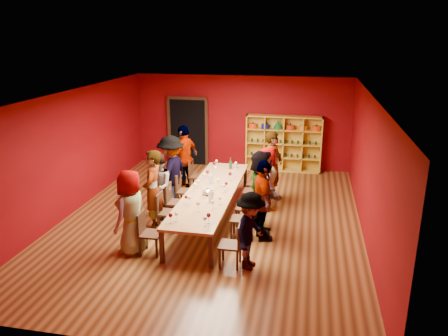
{
  "coord_description": "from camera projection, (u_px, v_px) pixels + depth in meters",
  "views": [
    {
      "loc": [
        2.19,
        -9.41,
        4.36
      ],
      "look_at": [
        0.2,
        0.56,
        1.15
      ],
      "focal_mm": 35.0,
      "sensor_mm": 36.0,
      "label": 1
    }
  ],
  "objects": [
    {
      "name": "room_shell",
      "position": [
        211.0,
        160.0,
        10.07
      ],
      "size": [
        7.1,
        9.1,
        3.04
      ],
      "color": "#5A3317",
      "rests_on": "ground"
    },
    {
      "name": "tasting_table",
      "position": [
        211.0,
        193.0,
        10.31
      ],
      "size": [
        1.1,
        4.5,
        0.75
      ],
      "color": "#A57444",
      "rests_on": "ground"
    },
    {
      "name": "doorway",
      "position": [
        188.0,
        131.0,
        14.66
      ],
      "size": [
        1.4,
        0.17,
        2.3
      ],
      "color": "black",
      "rests_on": "ground"
    },
    {
      "name": "shelving_unit",
      "position": [
        284.0,
        141.0,
        14.0
      ],
      "size": [
        2.4,
        0.4,
        1.8
      ],
      "color": "gold",
      "rests_on": "ground"
    },
    {
      "name": "chair_person_left_0",
      "position": [
        147.0,
        231.0,
        8.81
      ],
      "size": [
        0.42,
        0.42,
        0.89
      ],
      "color": "black",
      "rests_on": "ground"
    },
    {
      "name": "person_left_0",
      "position": [
        131.0,
        212.0,
        8.76
      ],
      "size": [
        0.64,
        0.94,
        1.75
      ],
      "primitive_type": "imported",
      "rotation": [
        0.0,
        0.0,
        -1.79
      ],
      "color": "pink",
      "rests_on": "ground"
    },
    {
      "name": "chair_person_left_1",
      "position": [
        165.0,
        210.0,
        9.85
      ],
      "size": [
        0.42,
        0.42,
        0.89
      ],
      "color": "black",
      "rests_on": "ground"
    },
    {
      "name": "person_left_1",
      "position": [
        153.0,
        191.0,
        9.76
      ],
      "size": [
        0.58,
        0.74,
        1.87
      ],
      "primitive_type": "imported",
      "rotation": [
        0.0,
        0.0,
        -1.45
      ],
      "color": "white",
      "rests_on": "ground"
    },
    {
      "name": "chair_person_left_2",
      "position": [
        173.0,
        200.0,
        10.42
      ],
      "size": [
        0.42,
        0.42,
        0.89
      ],
      "color": "black",
      "rests_on": "ground"
    },
    {
      "name": "person_left_2",
      "position": [
        159.0,
        187.0,
        10.39
      ],
      "size": [
        0.67,
        0.88,
        1.61
      ],
      "primitive_type": "imported",
      "rotation": [
        0.0,
        0.0,
        -1.22
      ],
      "color": "#4F4E54",
      "rests_on": "ground"
    },
    {
      "name": "chair_person_left_3",
      "position": [
        182.0,
        189.0,
        11.16
      ],
      "size": [
        0.42,
        0.42,
        0.89
      ],
      "color": "black",
      "rests_on": "ground"
    },
    {
      "name": "person_left_3",
      "position": [
        171.0,
        172.0,
        11.08
      ],
      "size": [
        0.71,
        1.28,
        1.86
      ],
      "primitive_type": "imported",
      "rotation": [
        0.0,
        0.0,
        -1.76
      ],
      "color": "#5C8EBE",
      "rests_on": "ground"
    },
    {
      "name": "chair_person_left_4",
      "position": [
        195.0,
        174.0,
        12.31
      ],
      "size": [
        0.42,
        0.42,
        0.89
      ],
      "color": "black",
      "rests_on": "ground"
    },
    {
      "name": "person_left_4",
      "position": [
        185.0,
        158.0,
        12.23
      ],
      "size": [
        0.83,
        1.21,
        1.88
      ],
      "primitive_type": "imported",
      "rotation": [
        0.0,
        0.0,
        -1.9
      ],
      "color": "pink",
      "rests_on": "ground"
    },
    {
      "name": "chair_person_right_0",
      "position": [
        234.0,
        242.0,
        8.33
      ],
      "size": [
        0.42,
        0.42,
        0.89
      ],
      "color": "black",
      "rests_on": "ground"
    },
    {
      "name": "person_right_0",
      "position": [
        250.0,
        231.0,
        8.19
      ],
      "size": [
        0.57,
        1.04,
        1.53
      ],
      "primitive_type": "imported",
      "rotation": [
        0.0,
        0.0,
        1.4
      ],
      "color": "silver",
      "rests_on": "ground"
    },
    {
      "name": "chair_person_right_1",
      "position": [
        244.0,
        217.0,
        9.48
      ],
      "size": [
        0.42,
        0.42,
        0.89
      ],
      "color": "black",
      "rests_on": "ground"
    },
    {
      "name": "person_right_1",
      "position": [
        263.0,
        201.0,
        9.28
      ],
      "size": [
        0.81,
        1.15,
        1.79
      ],
      "primitive_type": "imported",
      "rotation": [
        0.0,
        0.0,
        1.92
      ],
      "color": "beige",
      "rests_on": "ground"
    },
    {
      "name": "chair_person_right_2",
      "position": [
        249.0,
        205.0,
        10.1
      ],
      "size": [
        0.42,
        0.42,
        0.89
      ],
      "color": "black",
      "rests_on": "ground"
    },
    {
      "name": "person_right_2",
      "position": [
        261.0,
        189.0,
        9.92
      ],
      "size": [
        1.05,
        1.76,
        1.83
      ],
      "primitive_type": "imported",
      "rotation": [
        0.0,
        0.0,
        1.93
      ],
      "color": "#131634",
      "rests_on": "ground"
    },
    {
      "name": "chair_person_right_3",
      "position": [
        255.0,
        189.0,
        11.13
      ],
      "size": [
        0.42,
        0.42,
        0.89
      ],
      "color": "black",
      "rests_on": "ground"
    },
    {
      "name": "person_right_3",
      "position": [
        268.0,
        178.0,
        10.98
      ],
      "size": [
        0.57,
        0.86,
        1.61
      ],
      "primitive_type": "imported",
      "rotation": [
        0.0,
        0.0,
        1.76
      ],
      "color": "beige",
      "rests_on": "ground"
    },
    {
      "name": "chair_person_right_4",
      "position": [
        258.0,
        181.0,
        11.7
      ],
      "size": [
        0.42,
        0.42,
        0.89
      ],
      "color": "black",
      "rests_on": "ground"
    },
    {
      "name": "person_right_4",
      "position": [
        273.0,
        166.0,
        11.49
      ],
      "size": [
        0.67,
        0.8,
        1.88
      ],
      "primitive_type": "imported",
      "rotation": [
        0.0,
        0.0,
        1.29
      ],
      "color": "#505156",
      "rests_on": "ground"
    },
    {
      "name": "wine_glass_0",
      "position": [
        205.0,
        191.0,
        9.84
      ],
      "size": [
        0.09,
        0.09,
        0.22
      ],
      "color": "silver",
      "rests_on": "tasting_table"
    },
    {
      "name": "wine_glass_1",
      "position": [
        220.0,
        199.0,
        9.46
      ],
      "size": [
        0.07,
        0.07,
        0.18
      ],
      "color": "silver",
      "rests_on": "tasting_table"
    },
    {
      "name": "wine_glass_2",
      "position": [
        224.0,
        186.0,
        10.16
      ],
      "size": [
        0.08,
        0.08,
        0.2
      ],
      "color": "silver",
      "rests_on": "tasting_table"
    },
    {
      "name": "wine_glass_3",
      "position": [
        204.0,
        175.0,
        10.99
      ],
      "size": [
        0.07,
        0.07,
        0.18
      ],
      "color": "silver",
      "rests_on": "tasting_table"
    },
    {
      "name": "wine_glass_4",
      "position": [
        208.0,
        172.0,
        11.16
      ],
      "size": [
        0.08,
        0.08,
        0.2
      ],
      "color": "silver",
      "rests_on": "tasting_table"
    },
    {
      "name": "wine_glass_5",
      "position": [
        199.0,
        182.0,
        10.46
      ],
      "size": [
        0.08,
        0.08,
        0.2
      ],
      "color": "silver",
      "rests_on": "tasting_table"
    },
    {
      "name": "wine_glass_6",
      "position": [
        189.0,
        198.0,
        9.43
      ],
      "size": [
        0.08,
        0.08,
        0.21
      ],
      "color": "silver",
      "rests_on": "tasting_table"
    },
    {
      "name": "wine_glass_7",
      "position": [
        237.0,
        164.0,
        11.92
      ],
      "size": [
        0.07,
        0.07,
        0.18
      ],
      "color": "silver",
      "rests_on": "tasting_table"
    },
    {
      "name": "wine_glass_8",
      "position": [
        195.0,
        185.0,
        10.24
      ],
      "size": [
        0.08,
        0.08,
        0.2
      ],
      "color": "silver",
      "rests_on": "tasting_table"
    },
    {
      "name": "wine_glass_9",
      "position": [
        216.0,
        161.0,
        12.15
      ],
      "size": [
        0.07,
        0.07,
        0.18
      ],
      "color": "silver",
      "rests_on": "tasting_table"
    },
    {
      "name": "wine_glass_10",
      "position": [
        234.0,
        173.0,
        11.17
      ],
      "size": [
        0.07,
        0.07,
        0.18
      ],
      "color": "silver",
      "rests_on": "tasting_table"
    },
    {
      "name": "wine_glass_11",
      "position": [
        230.0,
        174.0,
        10.97
      ],
      "size": [
        0.09,
        0.09,
        0.22
      ],
      "color": "silver",
      "rests_on": "tasting_table"
    },
    {
      "name": "wine_glass_12",
      "position": [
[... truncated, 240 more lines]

